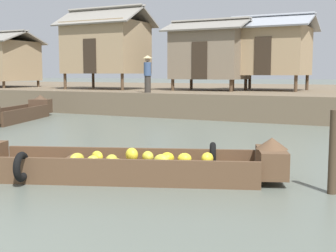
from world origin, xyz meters
The scene contains 9 objects.
ground_plane centered at (0.00, 10.00, 0.00)m, with size 300.00×300.00×0.00m, color #596056.
riverbank_strip centered at (0.00, 25.86, 0.53)m, with size 160.00×20.00×1.06m, color brown.
banana_boat centered at (0.41, 5.48, 0.25)m, with size 5.78×3.10×0.79m.
cargo_boat_upstream centered at (-8.93, 12.11, 0.33)m, with size 2.74×5.55×0.95m.
stilt_house_mid_left centered at (-9.65, 19.56, 3.37)m, with size 4.79×3.45×4.45m.
stilt_house_mid_right centered at (-3.82, 20.28, 2.93)m, with size 4.17×3.19×3.58m.
stilt_house_right centered at (-1.01, 21.53, 3.09)m, with size 4.16×3.76×3.78m.
vendor_person centered at (-5.24, 16.37, 1.99)m, with size 0.44×0.44×1.66m.
mooring_post centered at (3.95, 6.08, 0.67)m, with size 0.14×0.14×1.35m, color #423323.
Camera 1 is at (4.84, -1.46, 1.91)m, focal length 48.78 mm.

